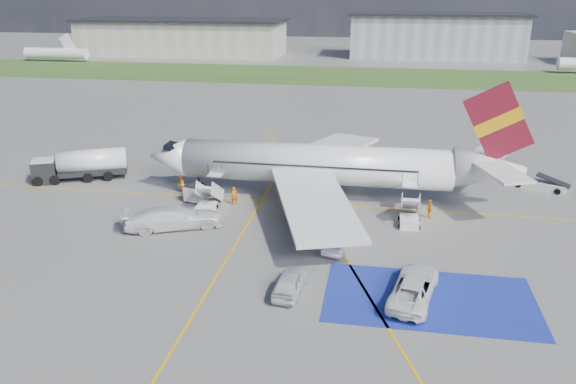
# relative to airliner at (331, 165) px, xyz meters

# --- Properties ---
(ground) EXTENTS (400.00, 400.00, 0.00)m
(ground) POSITION_rel_airliner_xyz_m (-1.51, -14.00, -3.39)
(ground) COLOR #60605E
(ground) RESTS_ON ground
(grass_strip) EXTENTS (400.00, 30.00, 0.01)m
(grass_strip) POSITION_rel_airliner_xyz_m (-1.51, 81.00, -3.39)
(grass_strip) COLOR #2D4C1E
(grass_strip) RESTS_ON ground
(taxiway_line_main) EXTENTS (120.00, 0.20, 0.01)m
(taxiway_line_main) POSITION_rel_airliner_xyz_m (-1.51, -2.00, -3.39)
(taxiway_line_main) COLOR gold
(taxiway_line_main) RESTS_ON ground
(taxiway_line_cross) EXTENTS (0.20, 60.00, 0.01)m
(taxiway_line_cross) POSITION_rel_airliner_xyz_m (-6.51, -24.00, -3.39)
(taxiway_line_cross) COLOR gold
(taxiway_line_cross) RESTS_ON ground
(taxiway_line_diag) EXTENTS (20.71, 56.45, 0.01)m
(taxiway_line_diag) POSITION_rel_airliner_xyz_m (-1.51, -2.00, -3.39)
(taxiway_line_diag) COLOR gold
(taxiway_line_diag) RESTS_ON ground
(staging_box) EXTENTS (14.00, 8.00, 0.01)m
(staging_box) POSITION_rel_airliner_xyz_m (8.49, -18.00, -3.39)
(staging_box) COLOR navy
(staging_box) RESTS_ON ground
(terminal_west) EXTENTS (60.00, 22.00, 10.00)m
(terminal_west) POSITION_rel_airliner_xyz_m (-56.51, 116.00, 1.61)
(terminal_west) COLOR #A29B8B
(terminal_west) RESTS_ON ground
(terminal_centre) EXTENTS (48.00, 18.00, 12.00)m
(terminal_centre) POSITION_rel_airliner_xyz_m (18.49, 121.00, 2.61)
(terminal_centre) COLOR gray
(terminal_centre) RESTS_ON ground
(airliner) EXTENTS (36.81, 32.95, 11.92)m
(airliner) POSITION_rel_airliner_xyz_m (0.00, 0.00, 0.00)
(airliner) COLOR silver
(airliner) RESTS_ON ground
(airstairs_fwd) EXTENTS (1.90, 5.20, 3.60)m
(airstairs_fwd) POSITION_rel_airliner_xyz_m (-11.01, -5.30, -2.77)
(airstairs_fwd) COLOR silver
(airstairs_fwd) RESTS_ON ground
(airstairs_aft) EXTENTS (1.90, 5.20, 3.60)m
(airstairs_aft) POSITION_rel_airliner_xyz_m (7.49, -5.30, -2.77)
(airstairs_aft) COLOR silver
(airstairs_aft) RESTS_ON ground
(fuel_tanker) EXTENTS (9.80, 6.16, 3.28)m
(fuel_tanker) POSITION_rel_airliner_xyz_m (-27.00, 1.02, -2.01)
(fuel_tanker) COLOR black
(fuel_tanker) RESTS_ON ground
(gpu_cart) EXTENTS (2.26, 1.70, 1.70)m
(gpu_cart) POSITION_rel_airliner_xyz_m (-12.69, -3.40, -2.63)
(gpu_cart) COLOR silver
(gpu_cart) RESTS_ON ground
(belt_loader) EXTENTS (5.54, 3.64, 1.62)m
(belt_loader) POSITION_rel_airliner_xyz_m (21.09, 6.21, -2.99)
(belt_loader) COLOR silver
(belt_loader) RESTS_ON ground
(car_silver_a) EXTENTS (2.16, 4.66, 1.55)m
(car_silver_a) POSITION_rel_airliner_xyz_m (-0.88, -18.72, -2.62)
(car_silver_a) COLOR silver
(car_silver_a) RESTS_ON ground
(car_silver_b) EXTENTS (2.30, 4.48, 1.41)m
(car_silver_b) POSITION_rel_airliner_xyz_m (1.79, -11.59, -2.69)
(car_silver_b) COLOR #B8BBC0
(car_silver_b) RESTS_ON ground
(van_white_a) EXTENTS (3.70, 5.99, 2.09)m
(van_white_a) POSITION_rel_airliner_xyz_m (7.42, -17.92, -2.35)
(van_white_a) COLOR white
(van_white_a) RESTS_ON ground
(van_white_b) EXTENTS (6.93, 4.89, 2.51)m
(van_white_b) POSITION_rel_airliner_xyz_m (-12.55, -9.63, -2.14)
(van_white_b) COLOR silver
(van_white_b) RESTS_ON ground
(crew_fwd) EXTENTS (0.78, 0.71, 1.80)m
(crew_fwd) POSITION_rel_airliner_xyz_m (-8.82, -3.47, -2.49)
(crew_fwd) COLOR #DA570B
(crew_fwd) RESTS_ON ground
(crew_nose) EXTENTS (0.89, 1.04, 1.86)m
(crew_nose) POSITION_rel_airliner_xyz_m (-15.00, -1.21, -2.46)
(crew_nose) COLOR orange
(crew_nose) RESTS_ON ground
(crew_aft) EXTENTS (0.63, 1.09, 1.75)m
(crew_aft) POSITION_rel_airliner_xyz_m (9.35, -3.65, -2.52)
(crew_aft) COLOR orange
(crew_aft) RESTS_ON ground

